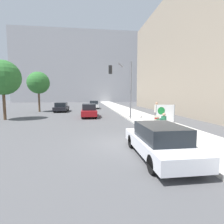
% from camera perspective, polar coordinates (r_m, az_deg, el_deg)
% --- Properties ---
extents(ground_plane, '(160.00, 160.00, 0.00)m').
position_cam_1_polar(ground_plane, '(9.36, 5.77, -10.41)').
color(ground_plane, '#4F4F51').
extents(sidewalk_curb, '(3.54, 90.00, 0.17)m').
position_cam_1_polar(sidewalk_curb, '(24.56, 5.96, -0.22)').
color(sidewalk_curb, beige).
rests_on(sidewalk_curb, ground_plane).
extents(building_backdrop_far, '(52.00, 12.00, 24.90)m').
position_cam_1_polar(building_backdrop_far, '(68.78, -7.65, 13.85)').
color(building_backdrop_far, '#99999E').
rests_on(building_backdrop_far, ground_plane).
extents(building_backdrop_right, '(10.00, 32.00, 16.52)m').
position_cam_1_polar(building_backdrop_right, '(28.94, 27.46, 16.34)').
color(building_backdrop_right, gray).
rests_on(building_backdrop_right, ground_plane).
extents(seated_protester, '(0.92, 0.77, 1.20)m').
position_cam_1_polar(seated_protester, '(12.22, 16.61, -2.94)').
color(seated_protester, '#474C56').
rests_on(seated_protester, sidewalk_curb).
extents(jogger_on_sidewalk, '(0.34, 0.34, 1.78)m').
position_cam_1_polar(jogger_on_sidewalk, '(15.86, 14.30, 0.04)').
color(jogger_on_sidewalk, '#424247').
rests_on(jogger_on_sidewalk, sidewalk_curb).
extents(protest_banner, '(1.73, 0.06, 1.57)m').
position_cam_1_polar(protest_banner, '(15.68, 16.93, -0.39)').
color(protest_banner, slate).
rests_on(protest_banner, sidewalk_curb).
extents(traffic_light_pole, '(2.23, 2.00, 5.68)m').
position_cam_1_polar(traffic_light_pole, '(17.85, 3.62, 10.02)').
color(traffic_light_pole, slate).
rests_on(traffic_light_pole, sidewalk_curb).
extents(parked_car_curbside, '(1.78, 4.64, 1.40)m').
position_cam_1_polar(parked_car_curbside, '(7.49, 15.15, -9.12)').
color(parked_car_curbside, silver).
rests_on(parked_car_curbside, ground_plane).
extents(car_on_road_nearest, '(1.71, 4.79, 1.54)m').
position_cam_1_polar(car_on_road_nearest, '(20.59, -7.50, 0.51)').
color(car_on_road_nearest, maroon).
rests_on(car_on_road_nearest, ground_plane).
extents(car_on_road_midblock, '(1.88, 4.47, 1.40)m').
position_cam_1_polar(car_on_road_midblock, '(27.91, -16.18, 1.57)').
color(car_on_road_midblock, black).
rests_on(car_on_road_midblock, ground_plane).
extents(car_on_road_distant, '(1.72, 4.34, 1.46)m').
position_cam_1_polar(car_on_road_distant, '(33.09, -5.98, 2.40)').
color(car_on_road_distant, white).
rests_on(car_on_road_distant, ground_plane).
extents(street_tree_near_curb, '(3.52, 3.52, 6.09)m').
position_cam_1_polar(street_tree_near_curb, '(21.13, -32.13, 9.48)').
color(street_tree_near_curb, brown).
rests_on(street_tree_near_curb, ground_plane).
extents(street_tree_midblock, '(3.29, 3.29, 6.04)m').
position_cam_1_polar(street_tree_midblock, '(28.82, -22.90, 8.77)').
color(street_tree_midblock, brown).
rests_on(street_tree_midblock, ground_plane).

